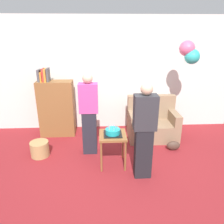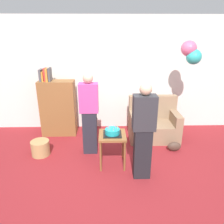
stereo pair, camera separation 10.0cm
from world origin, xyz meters
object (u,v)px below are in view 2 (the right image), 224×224
Objects in this scene: couch at (153,124)px; wicker_basket at (40,148)px; handbag at (174,146)px; person_blowing_candles at (89,114)px; balloon_bunch at (191,52)px; bookshelf at (58,107)px; person_holding_cake at (143,132)px; birthday_cake at (112,132)px; side_table at (112,139)px.

couch is 2.51m from wicker_basket.
couch reaches higher than handbag.
balloon_bunch reaches higher than person_blowing_candles.
bookshelf reaches higher than wicker_basket.
person_holding_cake reaches higher than bookshelf.
bookshelf reaches higher than birthday_cake.
birthday_cake is 0.20× the size of person_blowing_candles.
couch is at bearing 47.61° from birthday_cake.
birthday_cake is at bearing -132.39° from couch.
side_table is at bearing -148.32° from balloon_bunch.
birthday_cake is 1.57m from wicker_basket.
bookshelf is at bearing 78.80° from wicker_basket.
couch is 1.61m from person_blowing_candles.
couch reaches higher than wicker_basket.
person_blowing_candles reaches higher than bookshelf.
person_holding_cake is 5.82× the size of handbag.
wicker_basket is 3.59m from balloon_bunch.
person_holding_cake is at bearing -108.79° from couch.
couch is 2.25m from bookshelf.
birthday_cake is 2.28m from balloon_bunch.
side_table reaches higher than handbag.
side_table is at bearing 83.68° from birthday_cake.
balloon_bunch reaches higher than side_table.
balloon_bunch is (2.04, 0.53, 1.12)m from person_blowing_candles.
handbag is at bearing -61.93° from couch.
birthday_cake reaches higher than side_table.
side_table is 1.93× the size of birthday_cake.
balloon_bunch is (1.12, 1.35, 1.12)m from person_holding_cake.
wicker_basket is at bearing -168.45° from balloon_bunch.
handbag is at bearing -106.28° from person_holding_cake.
handbag is at bearing -19.21° from bookshelf.
wicker_basket is 0.17× the size of balloon_bunch.
person_holding_cake is at bearing -129.69° from balloon_bunch.
handbag is at bearing 1.69° from wicker_basket.
person_holding_cake is at bearing -20.81° from wicker_basket.
bookshelf reaches higher than handbag.
person_blowing_candles is 1.88m from handbag.
couch is at bearing -7.02° from bookshelf.
wicker_basket is (-0.99, -0.09, -0.68)m from person_blowing_candles.
side_table is at bearing -31.17° from person_blowing_candles.
side_table is (1.24, -1.34, -0.15)m from bookshelf.
wicker_basket is 1.29× the size of handbag.
person_blowing_candles is at bearing -47.34° from bookshelf.
balloon_bunch is (1.61, 0.99, 1.43)m from side_table.
balloon_bunch is (0.64, -0.07, 1.61)m from couch.
balloon_bunch is at bearing 31.68° from birthday_cake.
couch is at bearing 118.07° from handbag.
person_blowing_candles is 1.00× the size of person_holding_cake.
person_blowing_candles is at bearing 133.32° from side_table.
wicker_basket is at bearing -178.31° from handbag.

